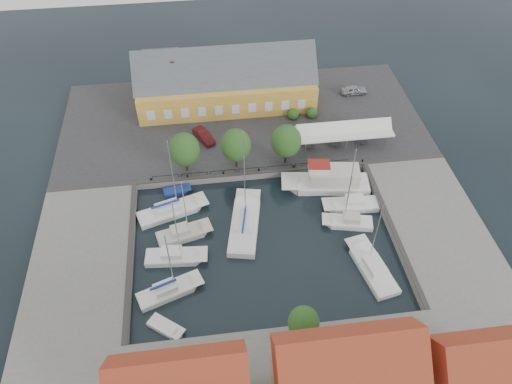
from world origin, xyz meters
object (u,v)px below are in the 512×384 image
car_red (204,136)px  west_boat_d (169,292)px  center_sailboat (245,224)px  west_boat_b (183,234)px  west_boat_a (171,211)px  trawler (329,181)px  east_boat_b (348,223)px  west_boat_c (175,257)px  east_boat_a (352,205)px  tent_canopy (344,132)px  east_boat_c (372,268)px  launch_sw (166,328)px  launch_nw (177,191)px  car_silver (354,90)px  warehouse (222,83)px

car_red → west_boat_d: (-5.52, -26.10, -1.46)m
center_sailboat → west_boat_b: (-7.91, -0.56, -0.10)m
west_boat_a → trawler: bearing=5.7°
east_boat_b → west_boat_c: (-22.31, -2.74, -0.00)m
east_boat_a → tent_canopy: bearing=82.4°
tent_canopy → east_boat_c: bearing=-94.7°
east_boat_a → west_boat_d: (-24.28, -10.54, 0.01)m
launch_sw → west_boat_b: bearing=80.2°
car_red → east_boat_b: 25.56m
car_red → launch_nw: car_red is taller
car_silver → trawler: trawler is taller
east_boat_c → west_boat_c: (-23.23, 4.64, 0.00)m
car_red → west_boat_d: size_ratio=0.43×
center_sailboat → east_boat_c: 16.70m
east_boat_c → west_boat_a: bearing=152.4°
tent_canopy → launch_sw: 37.39m
west_boat_b → launch_nw: west_boat_b is taller
east_boat_b → west_boat_d: (-23.06, -7.57, 0.01)m
car_silver → car_red: (-25.64, -9.02, -0.01)m
west_boat_b → car_red: bearing=78.3°
warehouse → east_boat_a: size_ratio=2.67×
west_boat_b → tent_canopy: bearing=29.6°
car_silver → east_boat_b: 28.75m
tent_canopy → west_boat_d: size_ratio=1.34×
east_boat_c → launch_sw: (-24.37, -4.68, -0.17)m
east_boat_a → east_boat_b: (-1.21, -2.97, -0.00)m
launch_sw → tent_canopy: bearing=45.3°
west_boat_a → east_boat_a: bearing=-4.8°
west_boat_b → east_boat_c: bearing=-20.3°
car_silver → launch_sw: car_silver is taller
east_boat_a → trawler: bearing=117.5°
car_silver → trawler: bearing=156.1°
west_boat_d → warehouse: bearing=75.6°
launch_sw → east_boat_a: bearing=31.4°
warehouse → launch_nw: (-8.03, -19.45, -4.34)m
car_red → launch_nw: size_ratio=1.12×
west_boat_a → west_boat_d: (-0.38, -12.55, 0.00)m
warehouse → west_boat_d: 37.23m
tent_canopy → trawler: (-3.70, -7.25, -2.67)m
warehouse → car_red: (-3.67, -9.74, -2.69)m
east_boat_a → warehouse: bearing=120.8°
trawler → east_boat_b: (0.97, -7.16, -0.76)m
west_boat_b → west_boat_c: west_boat_c is taller
warehouse → car_silver: size_ratio=6.55×
car_silver → launch_sw: (-31.54, -39.60, -1.65)m
west_boat_c → launch_nw: west_boat_c is taller
east_boat_c → west_boat_b: size_ratio=1.18×
launch_sw → east_boat_c: bearing=10.9°
east_boat_a → east_boat_b: east_boat_a is taller
tent_canopy → west_boat_a: 27.32m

